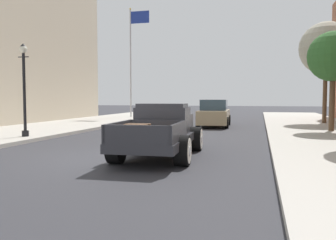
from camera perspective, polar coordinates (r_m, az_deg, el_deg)
The scene contains 7 objects.
ground_plane at distance 10.45m, azimuth -8.97°, elevation -6.08°, with size 140.00×140.00×0.00m, color #333338.
hotrod_truck_gunmetal at distance 10.72m, azimuth -0.98°, elevation -1.73°, with size 2.34×5.00×1.58m.
car_background_tan at distance 21.72m, azimuth 7.50°, elevation 0.96°, with size 2.00×4.37×1.65m.
street_lamp_near at distance 15.78m, azimuth -22.31°, elevation 5.63°, with size 0.50×0.32×3.85m.
flagpole at distance 30.37m, azimuth -5.69°, elevation 11.17°, with size 1.74×0.16×9.16m.
street_tree_second at distance 19.03m, azimuth 25.24°, elevation 9.25°, with size 2.43×2.43×4.83m.
street_tree_third at distance 24.94m, azimuth 24.28°, elevation 10.54°, with size 3.34×3.34×6.44m.
Camera 1 is at (4.15, -9.43, 1.75)m, focal length 37.57 mm.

